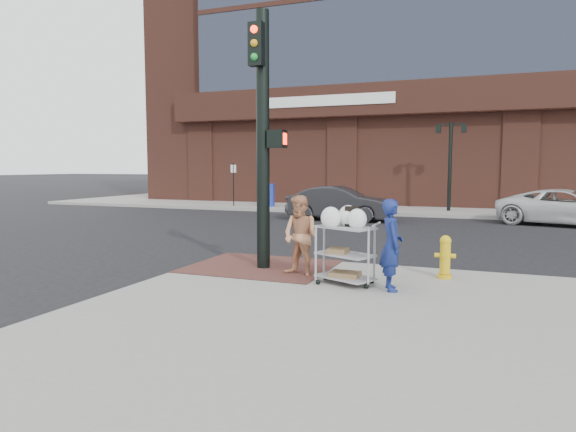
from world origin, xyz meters
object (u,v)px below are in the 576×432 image
at_px(pedestrian_tan, 301,236).
at_px(traffic_signal_pole, 263,132).
at_px(fire_hydrant, 445,256).
at_px(utility_cart, 345,249).
at_px(sedan_dark, 339,203).
at_px(lamp_post, 450,156).
at_px(woman_blue, 391,245).
at_px(minivan_white, 568,208).

bearing_deg(pedestrian_tan, traffic_signal_pole, 173.51).
bearing_deg(fire_hydrant, utility_cart, -144.80).
bearing_deg(sedan_dark, traffic_signal_pole, -173.71).
distance_m(lamp_post, woman_blue, 16.23).
bearing_deg(traffic_signal_pole, woman_blue, -18.84).
distance_m(traffic_signal_pole, fire_hydrant, 4.14).
xyz_separation_m(pedestrian_tan, minivan_white, (5.95, 12.36, -0.23)).
distance_m(sedan_dark, fire_hydrant, 11.49).
bearing_deg(sedan_dark, fire_hydrant, -156.23).
bearing_deg(fire_hydrant, minivan_white, 73.55).
distance_m(minivan_white, fire_hydrant, 12.12).
bearing_deg(minivan_white, sedan_dark, 113.14).
xyz_separation_m(traffic_signal_pole, pedestrian_tan, (0.92, -0.39, -1.93)).
bearing_deg(traffic_signal_pole, minivan_white, 60.15).
bearing_deg(fire_hydrant, lamp_post, 93.68).
xyz_separation_m(traffic_signal_pole, woman_blue, (2.68, -0.91, -1.93)).
bearing_deg(pedestrian_tan, fire_hydrant, 32.90).
distance_m(traffic_signal_pole, sedan_dark, 11.04).
bearing_deg(pedestrian_tan, utility_cart, -4.69).
distance_m(woman_blue, utility_cart, 0.84).
xyz_separation_m(traffic_signal_pole, minivan_white, (6.87, 11.97, -2.16)).
bearing_deg(sedan_dark, pedestrian_tan, -169.39).
relative_size(traffic_signal_pole, utility_cart, 3.70).
bearing_deg(minivan_white, lamp_post, 68.14).
relative_size(lamp_post, traffic_signal_pole, 0.80).
height_order(lamp_post, sedan_dark, lamp_post).
height_order(traffic_signal_pole, fire_hydrant, traffic_signal_pole).
distance_m(utility_cart, fire_hydrant, 1.93).
xyz_separation_m(minivan_white, utility_cart, (-5.00, -12.73, 0.10)).
relative_size(pedestrian_tan, fire_hydrant, 1.90).
relative_size(minivan_white, utility_cart, 3.55).
bearing_deg(traffic_signal_pole, utility_cart, -22.23).
relative_size(woman_blue, minivan_white, 0.31).
relative_size(traffic_signal_pole, woman_blue, 3.33).
height_order(lamp_post, woman_blue, lamp_post).
xyz_separation_m(lamp_post, sedan_dark, (-3.92, -4.49, -1.93)).
bearing_deg(sedan_dark, utility_cart, -165.31).
bearing_deg(utility_cart, traffic_signal_pole, 157.77).
distance_m(woman_blue, sedan_dark, 12.36).
height_order(utility_cart, fire_hydrant, utility_cart).
bearing_deg(sedan_dark, lamp_post, -42.49).
xyz_separation_m(utility_cart, fire_hydrant, (1.57, 1.11, -0.21)).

